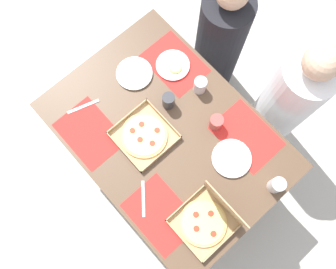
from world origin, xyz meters
name	(u,v)px	position (x,y,z in m)	size (l,w,h in m)	color
ground_plane	(168,161)	(0.00, 0.00, 0.00)	(6.00, 6.00, 0.00)	beige
dining_table	(168,140)	(0.00, 0.00, 0.64)	(1.32, 0.94, 0.77)	#3F3328
placemat_near_left	(90,133)	(-0.30, -0.32, 0.77)	(0.36, 0.26, 0.00)	red
placemat_near_right	(160,214)	(0.30, -0.32, 0.77)	(0.36, 0.26, 0.00)	red
placemat_far_left	(175,63)	(-0.30, 0.32, 0.77)	(0.36, 0.26, 0.00)	red
placemat_far_right	(247,136)	(0.30, 0.32, 0.77)	(0.36, 0.26, 0.00)	red
pizza_box_center	(208,219)	(0.48, -0.16, 0.81)	(0.28, 0.28, 0.31)	tan
pizza_box_corner_left	(144,135)	(-0.08, -0.10, 0.78)	(0.30, 0.30, 0.04)	tan
plate_far_left	(231,158)	(0.33, 0.17, 0.77)	(0.22, 0.22, 0.02)	white
plate_far_right	(134,74)	(-0.40, 0.10, 0.77)	(0.21, 0.21, 0.02)	white
plate_near_left	(173,66)	(-0.29, 0.30, 0.77)	(0.20, 0.20, 0.03)	white
cup_clear_right	(200,85)	(-0.08, 0.32, 0.82)	(0.07, 0.07, 0.10)	silver
cup_red	(168,101)	(-0.13, 0.12, 0.82)	(0.07, 0.07, 0.11)	#333338
cup_clear_left	(277,185)	(0.59, 0.23, 0.82)	(0.08, 0.08, 0.10)	silver
cup_dark	(216,122)	(0.13, 0.23, 0.81)	(0.07, 0.07, 0.10)	#BF4742
fork_by_near_left	(83,106)	(-0.44, -0.25, 0.77)	(0.19, 0.02, 0.01)	#B7B7BC
fork_by_far_right	(143,199)	(0.18, -0.33, 0.77)	(0.19, 0.02, 0.01)	#B7B7BC
diner_left_seat	(219,44)	(-0.30, 0.73, 0.51)	(0.32, 0.32, 1.15)	black
diner_right_seat	(285,104)	(0.30, 0.73, 0.54)	(0.32, 0.32, 1.21)	white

